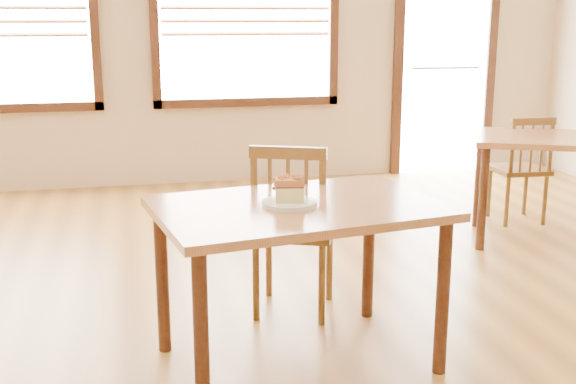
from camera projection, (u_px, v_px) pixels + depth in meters
The scene contains 8 objects.
ground at pixel (331, 377), 3.18m from camera, with size 8.00×8.00×0.00m, color olive.
entry_door at pixel (445, 53), 7.16m from camera, with size 1.08×0.06×2.29m.
cafe_table_main at pixel (298, 225), 3.18m from camera, with size 1.35×1.01×0.75m.
cafe_chair_main at pixel (293, 227), 3.77m from camera, with size 0.55×0.55×0.94m.
cafe_table_second at pixel (553, 153), 4.96m from camera, with size 1.27×1.09×0.75m.
cafe_chair_second at pixel (521, 168), 5.50m from camera, with size 0.40×0.40×0.84m.
plate at pixel (290, 203), 3.14m from camera, with size 0.24×0.24×0.02m.
cake_slice at pixel (289, 188), 3.12m from camera, with size 0.15×0.12×0.12m.
Camera 1 is at (-0.82, -2.79, 1.55)m, focal length 45.00 mm.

